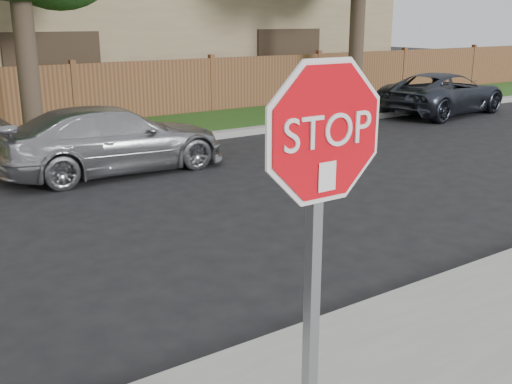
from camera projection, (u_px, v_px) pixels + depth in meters
stop_sign at (321, 194)px, 3.03m from camera, size 1.01×0.13×2.55m
sedan_right at (113, 139)px, 10.75m from camera, size 4.11×1.67×1.19m
sedan_far_right at (444, 93)px, 17.33m from camera, size 4.51×2.50×1.20m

